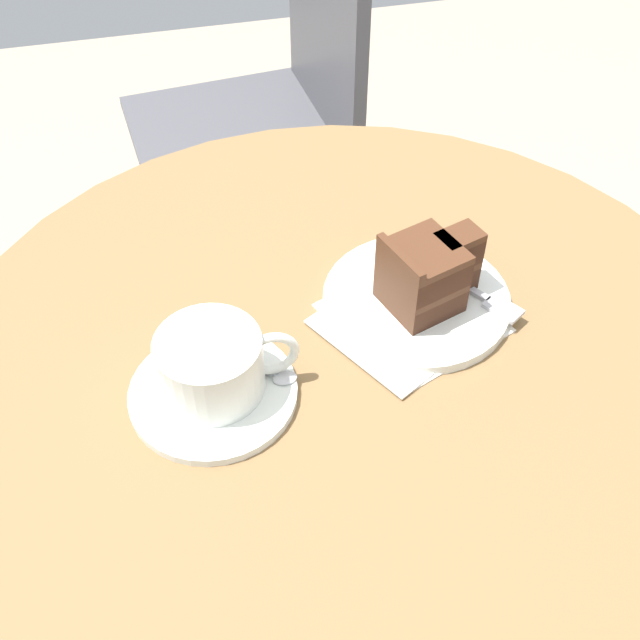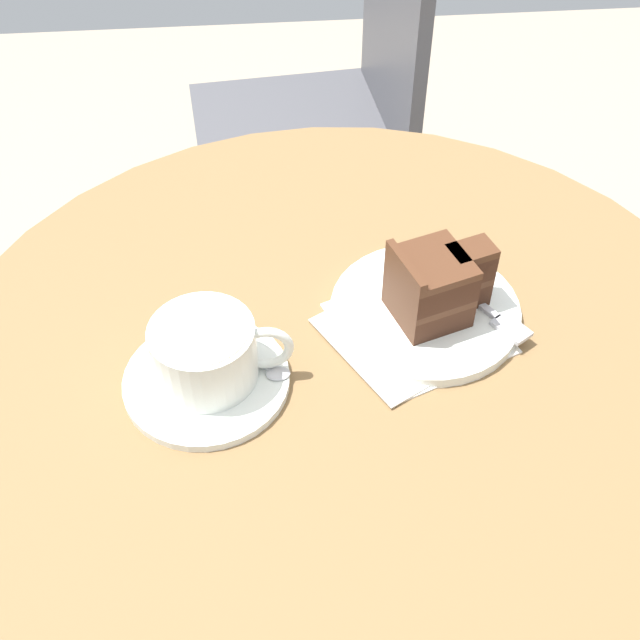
% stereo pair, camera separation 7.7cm
% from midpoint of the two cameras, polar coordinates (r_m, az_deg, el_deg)
% --- Properties ---
extents(cafe_table, '(0.83, 0.83, 0.73)m').
position_cam_midpoint_polar(cafe_table, '(0.87, 4.26, -8.18)').
color(cafe_table, brown).
rests_on(cafe_table, ground).
extents(saucer, '(0.16, 0.16, 0.01)m').
position_cam_midpoint_polar(saucer, '(0.77, -5.24, -4.45)').
color(saucer, silver).
rests_on(saucer, cafe_table).
extents(coffee_cup, '(0.13, 0.10, 0.06)m').
position_cam_midpoint_polar(coffee_cup, '(0.74, -5.17, -2.38)').
color(coffee_cup, silver).
rests_on(coffee_cup, saucer).
extents(teaspoon, '(0.09, 0.08, 0.00)m').
position_cam_midpoint_polar(teaspoon, '(0.77, -1.89, -3.00)').
color(teaspoon, '#B7B7BC').
rests_on(teaspoon, saucer).
extents(cake_plate, '(0.19, 0.19, 0.01)m').
position_cam_midpoint_polar(cake_plate, '(0.83, 10.09, 0.52)').
color(cake_plate, silver).
rests_on(cake_plate, cafe_table).
extents(cake_slice, '(0.11, 0.09, 0.08)m').
position_cam_midpoint_polar(cake_slice, '(0.80, 10.94, 2.31)').
color(cake_slice, '#422619').
rests_on(cake_slice, cake_plate).
extents(fork, '(0.10, 0.14, 0.00)m').
position_cam_midpoint_polar(fork, '(0.84, 14.07, 0.80)').
color(fork, '#B7B7BC').
rests_on(fork, cake_plate).
extents(napkin, '(0.21, 0.20, 0.00)m').
position_cam_midpoint_polar(napkin, '(0.82, 9.18, -0.85)').
color(napkin, silver).
rests_on(napkin, cafe_table).
extents(cafe_chair, '(0.41, 0.41, 0.97)m').
position_cam_midpoint_polar(cafe_chair, '(1.54, 3.38, 16.89)').
color(cafe_chair, '#4C4C51').
rests_on(cafe_chair, ground).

